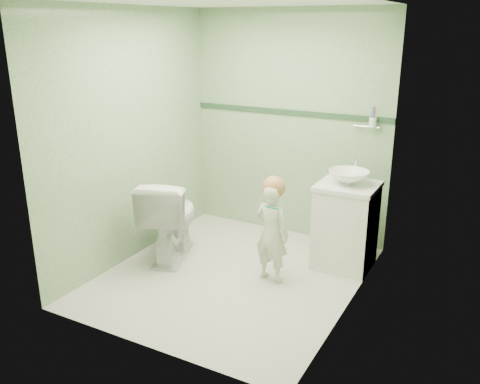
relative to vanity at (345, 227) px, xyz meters
The scene contains 12 objects.
ground 1.16m from the vanity, 140.19° to the right, with size 2.50×2.50×0.00m, color beige.
room_shell 1.35m from the vanity, 140.19° to the right, with size 2.50×2.54×2.40m.
trim_stripe 1.38m from the vanity, 147.36° to the left, with size 2.20×0.02×0.05m, color #27452D.
vanity is the anchor object (origin of this frame).
counter 0.41m from the vanity, ahead, with size 0.54×0.52×0.04m, color white.
basin 0.49m from the vanity, ahead, with size 0.37×0.37×0.13m, color white.
faucet 0.60m from the vanity, 90.00° to the left, with size 0.03×0.13×0.18m.
cup_holder 1.05m from the vanity, 83.71° to the left, with size 0.26×0.07×0.21m.
toilet 1.70m from the vanity, 158.44° to the right, with size 0.47×0.82×0.84m, color white.
toddler 0.77m from the vanity, 130.20° to the right, with size 0.33×0.22×0.91m, color beige.
hair_cap 0.89m from the vanity, 131.43° to the right, with size 0.20×0.20×0.20m, color #AA7043.
teal_toothbrush 0.92m from the vanity, 121.43° to the right, with size 0.11×0.14×0.08m.
Camera 1 is at (2.08, -3.70, 2.23)m, focal length 37.98 mm.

